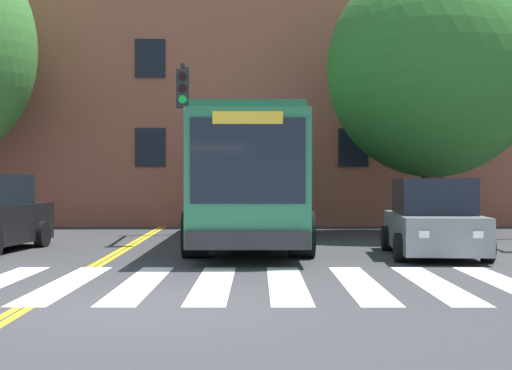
# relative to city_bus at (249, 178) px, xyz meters

# --- Properties ---
(ground_plane) EXTENTS (120.00, 120.00, 0.00)m
(ground_plane) POSITION_rel_city_bus_xyz_m (-1.50, -9.48, -1.76)
(ground_plane) COLOR #38383A
(crosswalk) EXTENTS (16.30, 4.71, 0.01)m
(crosswalk) POSITION_rel_city_bus_xyz_m (-1.26, -7.34, -1.75)
(crosswalk) COLOR white
(crosswalk) RESTS_ON ground
(lane_line_yellow_inner) EXTENTS (0.12, 36.00, 0.01)m
(lane_line_yellow_inner) POSITION_rel_city_bus_xyz_m (-3.17, 6.66, -1.75)
(lane_line_yellow_inner) COLOR gold
(lane_line_yellow_inner) RESTS_ON ground
(lane_line_yellow_outer) EXTENTS (0.12, 36.00, 0.01)m
(lane_line_yellow_outer) POSITION_rel_city_bus_xyz_m (-3.01, 6.66, -1.75)
(lane_line_yellow_outer) COLOR gold
(lane_line_yellow_outer) RESTS_ON ground
(city_bus) EXTENTS (3.00, 11.09, 3.26)m
(city_bus) POSITION_rel_city_bus_xyz_m (0.00, 0.00, 0.00)
(city_bus) COLOR #28704C
(city_bus) RESTS_ON ground
(car_grey_far_lane) EXTENTS (2.25, 4.04, 1.73)m
(car_grey_far_lane) POSITION_rel_city_bus_xyz_m (4.07, -3.17, -0.96)
(car_grey_far_lane) COLOR slate
(car_grey_far_lane) RESTS_ON ground
(car_teal_behind_bus) EXTENTS (2.38, 4.89, 1.88)m
(car_teal_behind_bus) POSITION_rel_city_bus_xyz_m (0.03, 8.59, -0.90)
(car_teal_behind_bus) COLOR #236B70
(car_teal_behind_bus) RESTS_ON ground
(traffic_light_overhead) EXTENTS (0.43, 3.87, 5.24)m
(traffic_light_overhead) POSITION_rel_city_bus_xyz_m (-1.85, 1.69, 1.73)
(traffic_light_overhead) COLOR #28282D
(traffic_light_overhead) RESTS_ON ground
(street_tree_curbside_large) EXTENTS (9.03, 8.97, 8.53)m
(street_tree_curbside_large) POSITION_rel_city_bus_xyz_m (5.68, 2.83, 3.39)
(street_tree_curbside_large) COLOR brown
(street_tree_curbside_large) RESTS_ON ground
(building_facade) EXTENTS (37.19, 9.16, 11.60)m
(building_facade) POSITION_rel_city_bus_xyz_m (-3.55, 11.56, 4.05)
(building_facade) COLOR #9E5642
(building_facade) RESTS_ON ground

